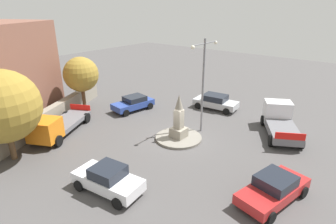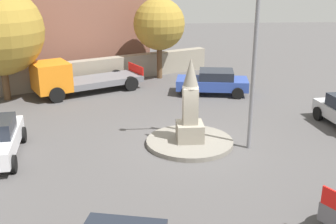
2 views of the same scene
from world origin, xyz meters
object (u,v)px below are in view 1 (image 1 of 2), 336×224
Objects in this scene: monument at (179,121)px; truck_white_parked_left at (280,121)px; car_red_far_side at (274,188)px; tree_mid_cluster at (3,106)px; car_white_approaching at (108,179)px; car_blue_passing at (133,103)px; truck_orange_near_island at (55,126)px; streetlamp at (203,77)px; car_silver_parked_right at (215,102)px; tree_near_wall at (81,74)px.

truck_white_parked_left is (6.07, -5.57, -0.52)m from monument.
car_red_far_side is 0.77× the size of tree_mid_cluster.
tree_mid_cluster reaches higher than monument.
car_white_approaching is 0.75× the size of truck_white_parked_left.
car_blue_passing is 0.76× the size of truck_white_parked_left.
monument is 0.81× the size of car_white_approaching.
car_red_far_side is 0.73× the size of truck_orange_near_island.
monument is 7.51m from car_blue_passing.
truck_orange_near_island is (-8.09, 8.14, -3.57)m from streetlamp.
car_white_approaching is (-15.02, -1.85, 0.01)m from car_silver_parked_right.
tree_mid_cluster is at bearing 102.72° from car_white_approaching.
car_blue_passing is at bearing -3.27° from truck_orange_near_island.
tree_near_wall is (5.14, 3.47, 2.54)m from truck_orange_near_island.
monument is at bearing 5.77° from car_white_approaching.
truck_orange_near_island is 1.25× the size of tree_near_wall.
tree_near_wall reaches higher than truck_orange_near_island.
truck_white_parked_left is 18.10m from tree_near_wall.
monument is 0.80× the size of car_blue_passing.
streetlamp is at bearing -75.77° from tree_near_wall.
streetlamp is 1.73× the size of car_blue_passing.
truck_white_parked_left is (3.85, -12.70, 0.27)m from car_blue_passing.
truck_orange_near_island reaches higher than car_silver_parked_right.
car_blue_passing is at bearing 131.11° from car_silver_parked_right.
car_silver_parked_right is 1.03× the size of car_blue_passing.
tree_near_wall reaches higher than car_white_approaching.
car_red_far_side is (-2.59, -8.14, -0.78)m from monument.
car_red_far_side is at bearing -78.55° from truck_orange_near_island.
car_blue_passing is (-5.28, 6.05, -0.03)m from car_silver_parked_right.
car_white_approaching is at bearing -174.23° from monument.
tree_mid_cluster reaches higher than car_blue_passing.
truck_white_parked_left is (-1.43, -6.66, 0.24)m from car_silver_parked_right.
car_white_approaching is 8.53m from truck_orange_near_island.
car_white_approaching is at bearing -140.98° from car_blue_passing.
streetlamp is at bearing -45.18° from truck_orange_near_island.
truck_orange_near_island is at bearing 78.18° from car_white_approaching.
streetlamp is 10.53m from car_white_approaching.
car_blue_passing is at bearing -54.01° from tree_near_wall.
car_red_far_side is at bearing -56.23° from car_white_approaching.
monument reaches higher than car_blue_passing.
monument is 0.66× the size of tree_near_wall.
car_silver_parked_right is 0.72× the size of tree_mid_cluster.
car_white_approaching is at bearing -172.99° from car_silver_parked_right.
monument is 9.56m from truck_orange_near_island.
truck_orange_near_island is 17.70m from truck_white_parked_left.
tree_mid_cluster is at bearing 140.87° from truck_white_parked_left.
car_white_approaching is at bearing 160.51° from truck_white_parked_left.
monument is 8.25m from truck_white_parked_left.
tree_near_wall is (-2.94, 11.61, -1.03)m from streetlamp.
tree_near_wall is (-2.85, 3.92, 2.76)m from car_blue_passing.
tree_near_wall is at bearing 129.18° from car_silver_parked_right.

